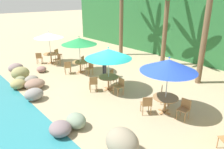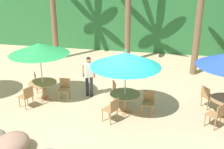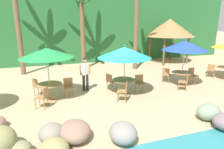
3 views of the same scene
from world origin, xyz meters
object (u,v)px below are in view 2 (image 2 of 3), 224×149
Objects in this scene: umbrella_green at (39,49)px; chair_blue_left at (216,114)px; chair_green_left at (27,95)px; umbrella_teal at (126,59)px; chair_green_inland at (38,80)px; chair_teal_seaward at (149,101)px; dining_table_green at (43,85)px; chair_blue_inland at (207,96)px; chair_teal_left at (112,109)px; chair_teal_inland at (117,90)px; dining_table_teal at (125,97)px; chair_green_seaward at (64,88)px; waiter_in_white at (89,74)px.

umbrella_green is 6.72m from chair_blue_left.
umbrella_teal is at bearing 6.60° from chair_green_left.
chair_green_inland and chair_teal_seaward have the same top height.
chair_blue_inland is at bearing 4.87° from dining_table_green.
dining_table_green is 1.26× the size of chair_teal_left.
chair_teal_inland and chair_blue_left have the same top height.
dining_table_green is 1.26× the size of chair_green_inland.
dining_table_teal is (0.00, 0.00, -1.42)m from umbrella_teal.
umbrella_green is 3.37m from chair_teal_inland.
chair_teal_left is (3.59, -1.85, 0.00)m from chair_green_inland.
dining_table_teal is (2.53, -0.56, 0.10)m from chair_green_seaward.
chair_teal_seaward is at bearing -8.73° from chair_green_seaward.
chair_green_seaward is at bearing -150.41° from waiter_in_white.
chair_teal_seaward is (4.76, -1.01, 0.00)m from chair_green_inland.
chair_teal_seaward is at bearing 5.82° from chair_green_left.
chair_green_left is (-0.27, -0.81, -0.10)m from dining_table_green.
chair_green_inland is at bearing 174.82° from chair_teal_inland.
umbrella_teal is 2.22m from waiter_in_white.
chair_green_inland is 1.00× the size of chair_teal_seaward.
dining_table_teal is 1.26× the size of chair_teal_seaward.
umbrella_green is at bearing -173.26° from chair_teal_inland.
umbrella_green is 2.81× the size of chair_teal_seaward.
umbrella_green is 6.56m from chair_blue_inland.
chair_green_seaward and chair_blue_left have the same top height.
chair_teal_seaward is at bearing 2.48° from umbrella_teal.
chair_green_seaward reaches higher than dining_table_teal.
chair_blue_inland is (2.96, 0.93, -0.10)m from dining_table_teal.
chair_green_inland is 2.31m from waiter_in_white.
dining_table_green is at bearing 173.41° from umbrella_teal.
umbrella_teal is at bearing -177.52° from chair_teal_seaward.
dining_table_teal is 1.26× the size of chair_blue_left.
chair_teal_seaward is at bearing -28.53° from chair_teal_inland.
umbrella_green is 2.81× the size of chair_blue_left.
dining_table_green is at bearing -173.26° from chair_teal_inland.
chair_teal_seaward is at bearing -4.77° from umbrella_green.
dining_table_teal is (3.64, 0.42, 0.10)m from chair_green_left.
chair_green_inland reaches higher than dining_table_teal.
chair_blue_inland reaches higher than dining_table_green.
chair_blue_inland is (5.49, 0.37, 0.00)m from chair_green_seaward.
dining_table_green is 0.65× the size of waiter_in_white.
chair_blue_left is (5.62, -1.03, 0.00)m from chair_green_seaward.
chair_green_left and chair_teal_seaward have the same top height.
dining_table_green is 1.88m from waiter_in_white.
chair_green_inland is (-0.54, 0.66, -1.61)m from umbrella_green.
umbrella_green is at bearing -7.13° from dining_table_green.
dining_table_green is at bearing -175.13° from chair_blue_inland.
chair_teal_seaward and chair_teal_inland have the same top height.
chair_green_left is 6.73m from chair_blue_left.
dining_table_teal is 1.99m from waiter_in_white.
chair_teal_left and chair_blue_inland have the same top height.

